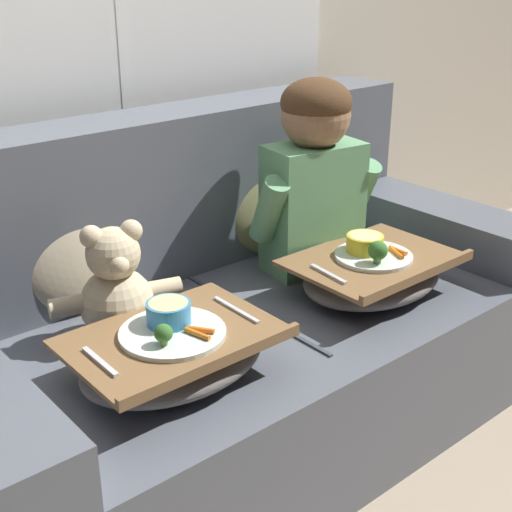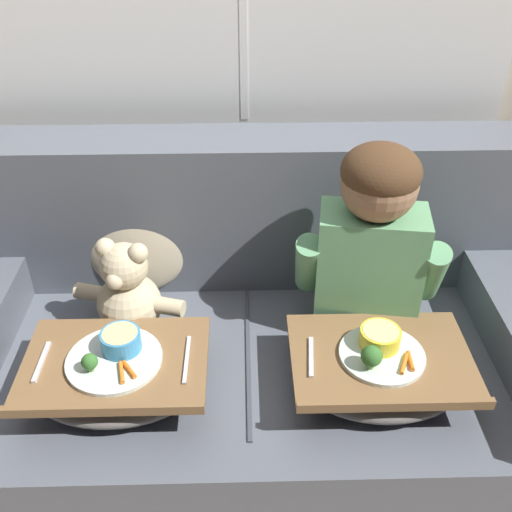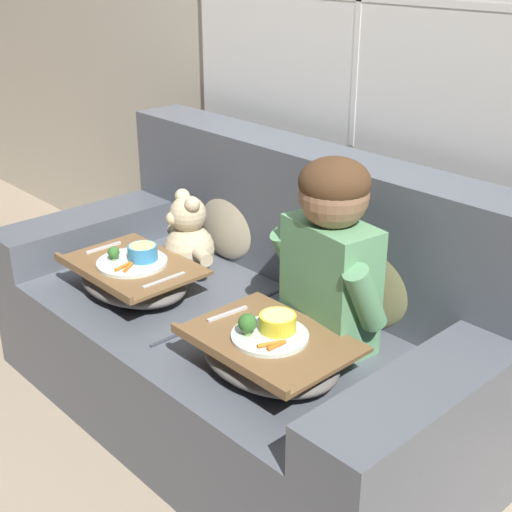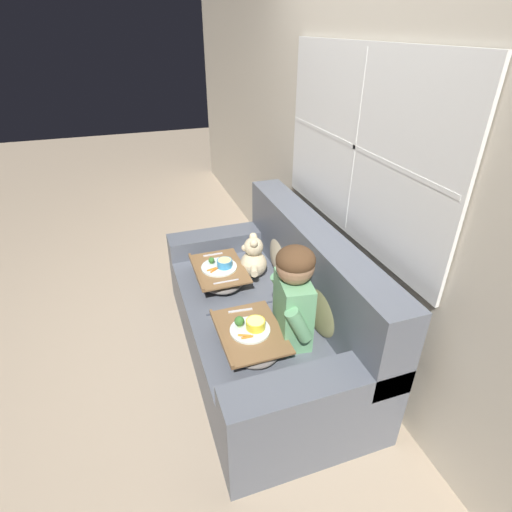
{
  "view_description": "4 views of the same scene",
  "coord_description": "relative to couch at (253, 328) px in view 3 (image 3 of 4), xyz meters",
  "views": [
    {
      "loc": [
        -1.13,
        -1.4,
        1.35
      ],
      "look_at": [
        0.05,
        -0.01,
        0.57
      ],
      "focal_mm": 50.0,
      "sensor_mm": 36.0,
      "label": 1
    },
    {
      "loc": [
        -0.01,
        -1.31,
        1.64
      ],
      "look_at": [
        0.03,
        0.1,
        0.66
      ],
      "focal_mm": 42.0,
      "sensor_mm": 36.0,
      "label": 2
    },
    {
      "loc": [
        1.61,
        -1.42,
        1.57
      ],
      "look_at": [
        -0.05,
        0.13,
        0.57
      ],
      "focal_mm": 50.0,
      "sensor_mm": 36.0,
      "label": 3
    },
    {
      "loc": [
        1.97,
        -0.7,
        2.01
      ],
      "look_at": [
        -0.1,
        0.0,
        0.73
      ],
      "focal_mm": 28.0,
      "sensor_mm": 36.0,
      "label": 4
    }
  ],
  "objects": [
    {
      "name": "throw_pillow_behind_teddy",
      "position": [
        -0.35,
        0.21,
        0.28
      ],
      "size": [
        0.35,
        0.17,
        0.36
      ],
      "color": "#C1B293",
      "rests_on": "couch"
    },
    {
      "name": "couch",
      "position": [
        0.0,
        0.0,
        0.0
      ],
      "size": [
        1.83,
        0.94,
        0.92
      ],
      "color": "#565B66",
      "rests_on": "ground_plane"
    },
    {
      "name": "ground_plane",
      "position": [
        0.0,
        -0.07,
        -0.32
      ],
      "size": [
        14.0,
        14.0,
        0.0
      ],
      "primitive_type": "plane",
      "color": "tan"
    },
    {
      "name": "wall_back_with_window",
      "position": [
        0.0,
        0.54,
        0.98
      ],
      "size": [
        8.0,
        0.08,
        2.6
      ],
      "color": "beige",
      "rests_on": "ground_plane"
    },
    {
      "name": "teddy_bear",
      "position": [
        -0.35,
        -0.01,
        0.24
      ],
      "size": [
        0.34,
        0.25,
        0.32
      ],
      "color": "beige",
      "rests_on": "couch"
    },
    {
      "name": "lap_tray_child",
      "position": [
        0.35,
        -0.26,
        0.16
      ],
      "size": [
        0.48,
        0.35,
        0.19
      ],
      "color": "slate",
      "rests_on": "child_figure"
    },
    {
      "name": "child_figure",
      "position": [
        0.35,
        -0.0,
        0.43
      ],
      "size": [
        0.44,
        0.23,
        0.59
      ],
      "color": "#66A370",
      "rests_on": "couch"
    },
    {
      "name": "lap_tray_teddy",
      "position": [
        -0.35,
        -0.26,
        0.16
      ],
      "size": [
        0.48,
        0.34,
        0.18
      ],
      "color": "slate",
      "rests_on": "teddy_bear"
    },
    {
      "name": "throw_pillow_behind_child",
      "position": [
        0.35,
        0.21,
        0.28
      ],
      "size": [
        0.38,
        0.18,
        0.39
      ],
      "color": "#898456",
      "rests_on": "couch"
    }
  ]
}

